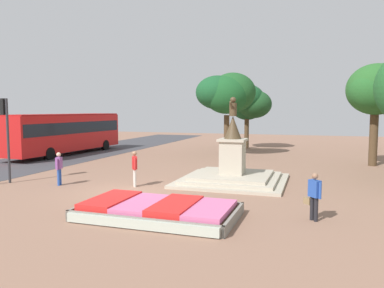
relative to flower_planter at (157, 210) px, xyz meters
name	(u,v)px	position (x,y,z in m)	size (l,w,h in m)	color
ground_plane	(131,193)	(-2.56, 3.03, -0.24)	(81.96, 81.96, 0.00)	#8C6651
flower_planter	(157,210)	(0.00, 0.00, 0.00)	(5.25, 3.01, 0.53)	#38281C
statue_monument	(232,170)	(1.11, 6.79, 0.37)	(5.16, 5.16, 4.20)	#B1A792
traffic_light_mid_block	(6,124)	(-9.34, 3.21, 2.63)	(0.42, 0.31, 4.13)	#2D2D33
city_bus	(67,131)	(-14.02, 14.15, 1.63)	(2.85, 11.80, 3.25)	red
pedestrian_with_handbag	(314,194)	(4.95, 1.22, 0.63)	(0.56, 0.58, 1.56)	black
pedestrian_near_planter	(135,166)	(-3.00, 4.29, 0.72)	(0.38, 0.50, 1.67)	beige
pedestrian_crossing_plaza	(59,166)	(-6.55, 3.47, 0.66)	(0.33, 0.55, 1.57)	#264CA5
park_tree_far_left	(226,93)	(-1.64, 17.17, 4.60)	(4.61, 3.59, 6.44)	#4C3823
park_tree_far_right	(376,90)	(8.52, 14.74, 4.57)	(3.61, 3.56, 6.48)	#4C3823
park_tree_distant	(249,102)	(-0.88, 23.31, 4.08)	(4.08, 4.25, 5.96)	#4C3823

